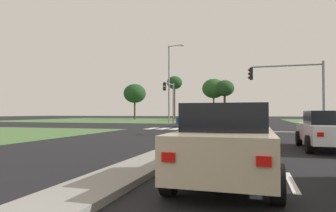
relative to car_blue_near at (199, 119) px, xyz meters
name	(u,v)px	position (x,y,z in m)	size (l,w,h in m)	color
ground_plane	(228,127)	(2.84, 0.68, -0.76)	(200.00, 200.00, 0.00)	black
grass_verge_far_left	(113,120)	(-22.66, 25.18, -0.76)	(35.00, 35.00, 0.01)	#476B38
median_island_near	(185,146)	(2.84, -18.32, -0.69)	(1.20, 22.00, 0.14)	gray
median_island_far	(240,120)	(2.84, 25.68, -0.69)	(1.20, 36.00, 0.14)	gray
lane_dash_near	(291,182)	(6.34, -23.71, -0.76)	(0.14, 2.00, 0.01)	silver
lane_dash_second	(274,149)	(6.34, -17.71, -0.76)	(0.14, 2.00, 0.01)	silver
lane_dash_third	(269,137)	(6.34, -11.71, -0.76)	(0.14, 2.00, 0.01)	silver
lane_dash_fourth	(266,131)	(6.34, -5.71, -0.76)	(0.14, 2.00, 0.01)	silver
lane_dash_fifth	(264,127)	(6.34, 0.29, -0.76)	(0.14, 2.00, 0.01)	silver
stop_bar_near	(270,132)	(6.64, -6.32, -0.76)	(6.40, 0.50, 0.01)	silver
crosswalk_bar_near	(152,128)	(-3.56, -4.52, -0.76)	(0.70, 2.80, 0.01)	silver
crosswalk_bar_second	(164,129)	(-2.41, -4.52, -0.76)	(0.70, 2.80, 0.01)	silver
crosswalk_bar_third	(176,129)	(-1.26, -4.52, -0.76)	(0.70, 2.80, 0.01)	silver
crosswalk_bar_fourth	(188,129)	(-0.11, -4.52, -0.76)	(0.70, 2.80, 0.01)	silver
crosswalk_bar_fifth	(201,129)	(1.04, -4.52, -0.76)	(0.70, 2.80, 0.01)	silver
car_blue_near	(199,119)	(0.00, 0.00, 0.00)	(4.36, 2.08, 1.48)	navy
car_maroon_second	(243,126)	(5.06, -16.23, 0.05)	(2.00, 4.36, 1.61)	maroon
car_white_third	(329,130)	(8.37, -17.51, 0.01)	(2.07, 4.22, 1.51)	silver
car_red_fourth	(221,117)	(0.68, 13.21, 0.01)	(2.07, 4.18, 1.51)	#A31919
car_beige_fifth	(228,142)	(5.09, -24.08, 0.05)	(1.97, 4.23, 1.60)	#BCAD8E
car_navy_eighth	(230,116)	(0.58, 31.59, 0.00)	(2.09, 4.56, 1.49)	#161E47
traffic_signal_far_left	(170,95)	(-4.76, 5.72, 2.90)	(0.32, 4.26, 5.32)	gray
traffic_signal_near_right	(293,83)	(8.36, -5.92, 2.95)	(5.50, 0.32, 5.29)	gray
street_lamp_third	(170,80)	(-5.67, 8.90, 5.14)	(2.36, 0.80, 10.68)	gray
pedestrian_at_median	(236,114)	(2.87, 13.07, 0.49)	(0.34, 0.34, 1.82)	#232833
treeline_near	(135,94)	(-20.05, 30.59, 4.94)	(4.90, 4.90, 7.80)	#423323
treeline_second	(175,83)	(-10.80, 30.03, 6.94)	(3.23, 3.23, 9.16)	#423323
treeline_third	(214,89)	(-2.41, 28.61, 5.47)	(4.52, 4.52, 8.17)	#423323
treeline_fourth	(225,89)	(-0.17, 27.64, 5.34)	(3.64, 3.64, 7.74)	#423323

